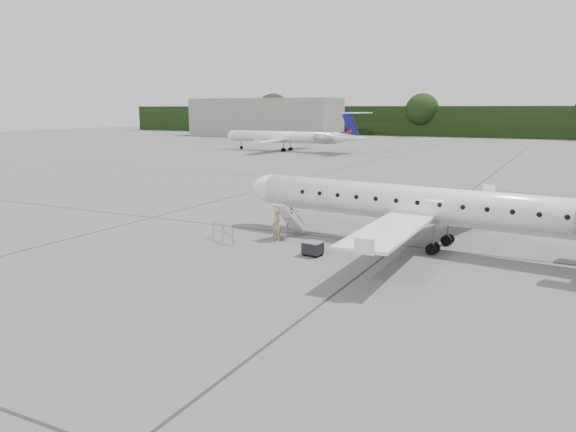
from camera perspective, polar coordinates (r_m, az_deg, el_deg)
The scene contains 9 objects.
ground at distance 24.67m, azimuth 14.06°, elevation -7.32°, with size 320.00×320.00×0.00m, color #5C5C5A.
treeline at distance 153.04m, azimuth 25.56°, elevation 8.56°, with size 260.00×4.00×8.00m, color black.
terminal_building at distance 152.67m, azimuth -2.33°, elevation 9.98°, with size 40.00×14.00×10.00m, color gray.
main_regional_jet at distance 31.41m, azimuth 13.90°, elevation 2.88°, with size 26.18×18.85×6.71m, color silver, non-canonical shape.
airstair at distance 33.33m, azimuth 0.08°, elevation -0.36°, with size 0.85×2.21×2.10m, color silver, non-canonical shape.
passenger at distance 32.34m, azimuth -1.15°, elevation -0.93°, with size 0.68×0.45×1.87m, color #978252.
safety_railing at distance 32.49m, azimuth -6.64°, elevation -1.73°, with size 2.20×0.08×1.00m, color gray, non-canonical shape.
baggage_cart at distance 29.24m, azimuth 2.53°, elevation -3.28°, with size 0.95×0.77×0.82m, color black, non-canonical shape.
bg_regional_left at distance 100.37m, azimuth -0.58°, elevation 8.60°, with size 26.44×19.03×6.93m, color silver, non-canonical shape.
Camera 1 is at (5.08, -22.91, 7.60)m, focal length 35.00 mm.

